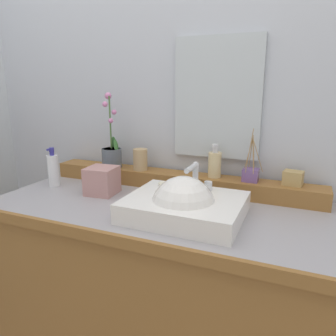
{
  "coord_description": "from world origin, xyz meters",
  "views": [
    {
      "loc": [
        0.54,
        -1.15,
        1.32
      ],
      "look_at": [
        0.06,
        -0.02,
        1.01
      ],
      "focal_mm": 34.33,
      "sensor_mm": 36.0,
      "label": 1
    }
  ],
  "objects_px": {
    "potted_plant": "(112,153)",
    "trinket_box": "(293,178)",
    "soap_bar": "(166,184)",
    "reed_diffuser": "(251,174)",
    "sink_basin": "(184,208)",
    "lotion_bottle": "(53,170)",
    "tumbler_cup": "(140,160)",
    "soap_dispenser": "(215,164)",
    "tissue_box": "(102,181)"
  },
  "relations": [
    {
      "from": "potted_plant",
      "to": "trinket_box",
      "type": "xyz_separation_m",
      "value": [
        0.88,
        0.03,
        -0.05
      ]
    },
    {
      "from": "soap_bar",
      "to": "reed_diffuser",
      "type": "relative_size",
      "value": 0.3
    },
    {
      "from": "sink_basin",
      "to": "lotion_bottle",
      "type": "height_order",
      "value": "lotion_bottle"
    },
    {
      "from": "lotion_bottle",
      "to": "tumbler_cup",
      "type": "bearing_deg",
      "value": 26.76
    },
    {
      "from": "soap_dispenser",
      "to": "tissue_box",
      "type": "height_order",
      "value": "soap_dispenser"
    },
    {
      "from": "tissue_box",
      "to": "soap_bar",
      "type": "bearing_deg",
      "value": -1.73
    },
    {
      "from": "sink_basin",
      "to": "trinket_box",
      "type": "height_order",
      "value": "sink_basin"
    },
    {
      "from": "sink_basin",
      "to": "reed_diffuser",
      "type": "relative_size",
      "value": 1.86
    },
    {
      "from": "potted_plant",
      "to": "lotion_bottle",
      "type": "bearing_deg",
      "value": -139.5
    },
    {
      "from": "sink_basin",
      "to": "potted_plant",
      "type": "relative_size",
      "value": 1.15
    },
    {
      "from": "sink_basin",
      "to": "lotion_bottle",
      "type": "distance_m",
      "value": 0.74
    },
    {
      "from": "soap_bar",
      "to": "tissue_box",
      "type": "xyz_separation_m",
      "value": [
        -0.33,
        0.01,
        -0.03
      ]
    },
    {
      "from": "soap_dispenser",
      "to": "lotion_bottle",
      "type": "distance_m",
      "value": 0.79
    },
    {
      "from": "soap_dispenser",
      "to": "trinket_box",
      "type": "distance_m",
      "value": 0.34
    },
    {
      "from": "reed_diffuser",
      "to": "lotion_bottle",
      "type": "relative_size",
      "value": 1.2
    },
    {
      "from": "tumbler_cup",
      "to": "soap_dispenser",
      "type": "bearing_deg",
      "value": 2.73
    },
    {
      "from": "tissue_box",
      "to": "reed_diffuser",
      "type": "bearing_deg",
      "value": 18.56
    },
    {
      "from": "sink_basin",
      "to": "soap_dispenser",
      "type": "bearing_deg",
      "value": 85.29
    },
    {
      "from": "soap_bar",
      "to": "trinket_box",
      "type": "height_order",
      "value": "trinket_box"
    },
    {
      "from": "sink_basin",
      "to": "tissue_box",
      "type": "xyz_separation_m",
      "value": [
        -0.44,
        0.12,
        0.02
      ]
    },
    {
      "from": "potted_plant",
      "to": "soap_dispenser",
      "type": "height_order",
      "value": "potted_plant"
    },
    {
      "from": "reed_diffuser",
      "to": "tissue_box",
      "type": "height_order",
      "value": "reed_diffuser"
    },
    {
      "from": "potted_plant",
      "to": "trinket_box",
      "type": "distance_m",
      "value": 0.88
    },
    {
      "from": "potted_plant",
      "to": "lotion_bottle",
      "type": "relative_size",
      "value": 1.94
    },
    {
      "from": "soap_dispenser",
      "to": "reed_diffuser",
      "type": "relative_size",
      "value": 0.66
    },
    {
      "from": "reed_diffuser",
      "to": "lotion_bottle",
      "type": "xyz_separation_m",
      "value": [
        -0.92,
        -0.21,
        -0.02
      ]
    },
    {
      "from": "reed_diffuser",
      "to": "trinket_box",
      "type": "height_order",
      "value": "reed_diffuser"
    },
    {
      "from": "soap_bar",
      "to": "tumbler_cup",
      "type": "distance_m",
      "value": 0.31
    },
    {
      "from": "tumbler_cup",
      "to": "lotion_bottle",
      "type": "height_order",
      "value": "lotion_bottle"
    },
    {
      "from": "lotion_bottle",
      "to": "tissue_box",
      "type": "bearing_deg",
      "value": -0.68
    },
    {
      "from": "tumbler_cup",
      "to": "trinket_box",
      "type": "height_order",
      "value": "tumbler_cup"
    },
    {
      "from": "potted_plant",
      "to": "lotion_bottle",
      "type": "distance_m",
      "value": 0.3
    },
    {
      "from": "trinket_box",
      "to": "tumbler_cup",
      "type": "bearing_deg",
      "value": -168.6
    },
    {
      "from": "sink_basin",
      "to": "lotion_bottle",
      "type": "bearing_deg",
      "value": 170.78
    },
    {
      "from": "lotion_bottle",
      "to": "tissue_box",
      "type": "height_order",
      "value": "lotion_bottle"
    },
    {
      "from": "sink_basin",
      "to": "reed_diffuser",
      "type": "distance_m",
      "value": 0.39
    },
    {
      "from": "potted_plant",
      "to": "tumbler_cup",
      "type": "xyz_separation_m",
      "value": [
        0.16,
        0.01,
        -0.02
      ]
    },
    {
      "from": "soap_bar",
      "to": "tumbler_cup",
      "type": "relative_size",
      "value": 0.66
    },
    {
      "from": "sink_basin",
      "to": "soap_dispenser",
      "type": "relative_size",
      "value": 2.83
    },
    {
      "from": "trinket_box",
      "to": "tissue_box",
      "type": "bearing_deg",
      "value": -155.33
    },
    {
      "from": "soap_bar",
      "to": "lotion_bottle",
      "type": "height_order",
      "value": "lotion_bottle"
    },
    {
      "from": "potted_plant",
      "to": "reed_diffuser",
      "type": "bearing_deg",
      "value": 1.8
    },
    {
      "from": "tumbler_cup",
      "to": "lotion_bottle",
      "type": "relative_size",
      "value": 0.55
    },
    {
      "from": "soap_dispenser",
      "to": "reed_diffuser",
      "type": "height_order",
      "value": "reed_diffuser"
    },
    {
      "from": "sink_basin",
      "to": "reed_diffuser",
      "type": "bearing_deg",
      "value": 59.79
    },
    {
      "from": "soap_bar",
      "to": "soap_dispenser",
      "type": "relative_size",
      "value": 0.46
    },
    {
      "from": "sink_basin",
      "to": "tumbler_cup",
      "type": "distance_m",
      "value": 0.48
    },
    {
      "from": "sink_basin",
      "to": "soap_bar",
      "type": "height_order",
      "value": "sink_basin"
    },
    {
      "from": "soap_bar",
      "to": "lotion_bottle",
      "type": "bearing_deg",
      "value": 178.76
    },
    {
      "from": "soap_bar",
      "to": "trinket_box",
      "type": "distance_m",
      "value": 0.54
    }
  ]
}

